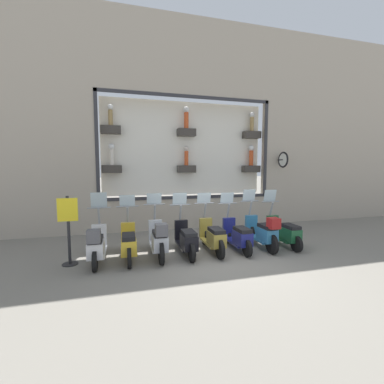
# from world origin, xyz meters

# --- Properties ---
(ground_plane) EXTENTS (120.00, 120.00, 0.00)m
(ground_plane) POSITION_xyz_m (0.00, 0.00, 0.00)
(ground_plane) COLOR gray
(building_facade) EXTENTS (1.24, 36.00, 7.79)m
(building_facade) POSITION_xyz_m (3.60, -0.00, 3.96)
(building_facade) COLOR #ADA08E
(building_facade) RESTS_ON ground_plane
(scooter_green_0) EXTENTS (1.79, 0.61, 1.62)m
(scooter_green_0) POSITION_xyz_m (0.51, -2.20, 0.42)
(scooter_green_0) COLOR black
(scooter_green_0) RESTS_ON ground_plane
(scooter_teal_1) EXTENTS (1.81, 0.60, 1.64)m
(scooter_teal_1) POSITION_xyz_m (0.46, -1.46, 0.48)
(scooter_teal_1) COLOR black
(scooter_teal_1) RESTS_ON ground_plane
(scooter_navy_2) EXTENTS (1.79, 0.60, 1.56)m
(scooter_navy_2) POSITION_xyz_m (0.51, -0.71, 0.41)
(scooter_navy_2) COLOR black
(scooter_navy_2) RESTS_ON ground_plane
(scooter_olive_3) EXTENTS (1.80, 0.61, 1.57)m
(scooter_olive_3) POSITION_xyz_m (0.51, 0.04, 0.43)
(scooter_olive_3) COLOR black
(scooter_olive_3) RESTS_ON ground_plane
(scooter_black_4) EXTENTS (1.79, 0.60, 1.59)m
(scooter_black_4) POSITION_xyz_m (0.51, 0.79, 0.42)
(scooter_black_4) COLOR black
(scooter_black_4) RESTS_ON ground_plane
(scooter_silver_5) EXTENTS (1.81, 0.60, 1.60)m
(scooter_silver_5) POSITION_xyz_m (0.46, 1.54, 0.49)
(scooter_silver_5) COLOR black
(scooter_silver_5) RESTS_ON ground_plane
(scooter_yellow_6) EXTENTS (1.80, 0.61, 1.57)m
(scooter_yellow_6) POSITION_xyz_m (0.51, 2.28, 0.43)
(scooter_yellow_6) COLOR black
(scooter_yellow_6) RESTS_ON ground_plane
(scooter_white_7) EXTENTS (1.79, 0.61, 1.66)m
(scooter_white_7) POSITION_xyz_m (0.45, 3.03, 0.47)
(scooter_white_7) COLOR black
(scooter_white_7) RESTS_ON ground_plane
(shop_sign_post) EXTENTS (0.36, 0.45, 1.66)m
(shop_sign_post) POSITION_xyz_m (0.54, 3.66, 0.90)
(shop_sign_post) COLOR #232326
(shop_sign_post) RESTS_ON ground_plane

